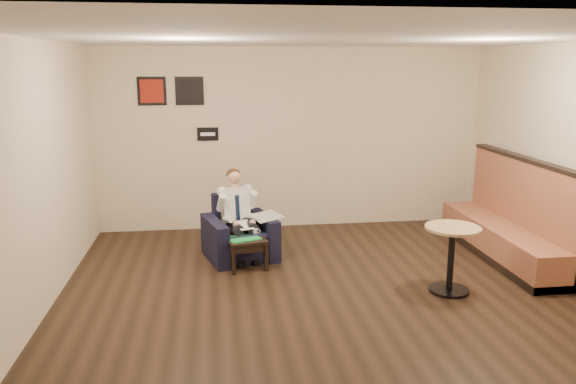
{
  "coord_description": "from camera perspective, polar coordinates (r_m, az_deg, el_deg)",
  "views": [
    {
      "loc": [
        -1.22,
        -5.62,
        2.54
      ],
      "look_at": [
        -0.31,
        1.2,
        0.97
      ],
      "focal_mm": 35.0,
      "sensor_mm": 36.0,
      "label": 1
    }
  ],
  "objects": [
    {
      "name": "seating_sign",
      "position": [
        8.67,
        -8.15,
        5.85
      ],
      "size": [
        0.32,
        0.02,
        0.2
      ],
      "primitive_type": "cube",
      "color": "black",
      "rests_on": "wall_back"
    },
    {
      "name": "art_print_left",
      "position": [
        8.66,
        -13.67,
        9.93
      ],
      "size": [
        0.42,
        0.03,
        0.42
      ],
      "primitive_type": "cube",
      "color": "#A01F13",
      "rests_on": "wall_back"
    },
    {
      "name": "coffee_mug",
      "position": [
        7.27,
        -3.38,
        -4.01
      ],
      "size": [
        0.08,
        0.08,
        0.08
      ],
      "primitive_type": "cylinder",
      "rotation": [
        0.0,
        0.0,
        0.2
      ],
      "color": "white",
      "rests_on": "side_table"
    },
    {
      "name": "smartphone",
      "position": [
        7.29,
        -4.31,
        -4.3
      ],
      "size": [
        0.12,
        0.06,
        0.01
      ],
      "primitive_type": "cube",
      "rotation": [
        0.0,
        0.0,
        0.02
      ],
      "color": "black",
      "rests_on": "side_table"
    },
    {
      "name": "seated_man",
      "position": [
        7.36,
        -4.7,
        -2.76
      ],
      "size": [
        0.73,
        0.92,
        1.13
      ],
      "primitive_type": null,
      "rotation": [
        0.0,
        0.0,
        0.27
      ],
      "color": "white",
      "rests_on": "armchair"
    },
    {
      "name": "side_table",
      "position": [
        7.21,
        -4.33,
        -6.15
      ],
      "size": [
        0.56,
        0.56,
        0.39
      ],
      "primitive_type": "cube",
      "rotation": [
        0.0,
        0.0,
        0.2
      ],
      "color": "black",
      "rests_on": "ground"
    },
    {
      "name": "art_print_right",
      "position": [
        8.62,
        -9.98,
        10.09
      ],
      "size": [
        0.42,
        0.03,
        0.42
      ],
      "primitive_type": "cube",
      "color": "black",
      "rests_on": "wall_back"
    },
    {
      "name": "armchair",
      "position": [
        7.5,
        -4.93,
        -3.67
      ],
      "size": [
        1.04,
        1.04,
        0.82
      ],
      "primitive_type": "cube",
      "rotation": [
        0.0,
        0.0,
        0.27
      ],
      "color": "black",
      "rests_on": "ground"
    },
    {
      "name": "ground",
      "position": [
        6.29,
        4.3,
        -10.99
      ],
      "size": [
        6.0,
        6.0,
        0.0
      ],
      "primitive_type": "plane",
      "color": "black",
      "rests_on": "ground"
    },
    {
      "name": "wall_left",
      "position": [
        6.01,
        -24.71,
        0.73
      ],
      "size": [
        0.02,
        6.0,
        2.8
      ],
      "primitive_type": "cube",
      "color": "#F1E2C5",
      "rests_on": "ground"
    },
    {
      "name": "green_folder",
      "position": [
        7.13,
        -4.53,
        -4.69
      ],
      "size": [
        0.46,
        0.39,
        0.01
      ],
      "primitive_type": "cube",
      "rotation": [
        0.0,
        0.0,
        0.34
      ],
      "color": "#28CB5B",
      "rests_on": "side_table"
    },
    {
      "name": "cafe_table",
      "position": [
        6.65,
        16.21,
        -6.59
      ],
      "size": [
        0.78,
        0.78,
        0.77
      ],
      "primitive_type": "cylinder",
      "rotation": [
        0.0,
        0.0,
        0.3
      ],
      "color": "tan",
      "rests_on": "ground"
    },
    {
      "name": "banquette",
      "position": [
        7.97,
        21.18,
        -1.63
      ],
      "size": [
        0.62,
        2.6,
        1.33
      ],
      "primitive_type": "cube",
      "color": "#9D583C",
      "rests_on": "ground"
    },
    {
      "name": "wall_front",
      "position": [
        3.11,
        16.3,
        -9.18
      ],
      "size": [
        6.0,
        0.02,
        2.8
      ],
      "primitive_type": "cube",
      "color": "#F1E2C5",
      "rests_on": "ground"
    },
    {
      "name": "ceiling",
      "position": [
        5.76,
        4.78,
        15.41
      ],
      "size": [
        6.0,
        6.0,
        0.02
      ],
      "primitive_type": "cube",
      "color": "white",
      "rests_on": "wall_back"
    },
    {
      "name": "newspaper",
      "position": [
        7.48,
        -2.23,
        -2.48
      ],
      "size": [
        0.48,
        0.54,
        0.01
      ],
      "primitive_type": "cube",
      "rotation": [
        0.0,
        0.0,
        0.32
      ],
      "color": "silver",
      "rests_on": "armchair"
    },
    {
      "name": "lap_papers",
      "position": [
        7.29,
        -4.47,
        -3.37
      ],
      "size": [
        0.27,
        0.32,
        0.01
      ],
      "primitive_type": "cube",
      "rotation": [
        0.0,
        0.0,
        0.34
      ],
      "color": "white",
      "rests_on": "seated_man"
    },
    {
      "name": "wall_back",
      "position": [
        8.78,
        0.42,
        5.41
      ],
      "size": [
        6.0,
        0.02,
        2.8
      ],
      "primitive_type": "cube",
      "color": "#F1E2C5",
      "rests_on": "ground"
    }
  ]
}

